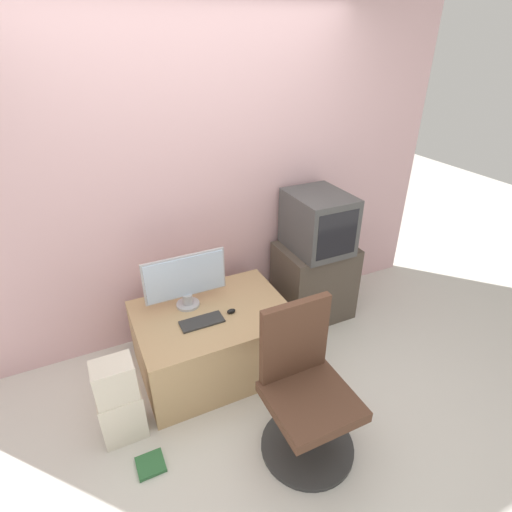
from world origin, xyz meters
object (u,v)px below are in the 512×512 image
at_px(office_chair, 305,396).
at_px(book, 151,464).
at_px(keyboard, 202,322).
at_px(crt_tv, 318,222).
at_px(main_monitor, 185,280).
at_px(mouse, 231,311).
at_px(cardboard_box_lower, 122,414).

height_order(office_chair, book, office_chair).
relative_size(keyboard, crt_tv, 0.55).
xyz_separation_m(main_monitor, book, (-0.52, -0.77, -0.73)).
distance_m(keyboard, mouse, 0.22).
relative_size(mouse, crt_tv, 0.12).
bearing_deg(office_chair, main_monitor, 111.60).
xyz_separation_m(keyboard, book, (-0.54, -0.54, -0.51)).
relative_size(main_monitor, cardboard_box_lower, 1.74).
xyz_separation_m(main_monitor, crt_tv, (1.17, 0.09, 0.19)).
bearing_deg(main_monitor, mouse, -42.45).
bearing_deg(mouse, cardboard_box_lower, -163.89).
bearing_deg(office_chair, crt_tv, 55.11).
relative_size(main_monitor, mouse, 9.34).
relative_size(office_chair, book, 6.01).
bearing_deg(mouse, keyboard, -177.07).
distance_m(crt_tv, book, 2.10).
bearing_deg(cardboard_box_lower, main_monitor, 37.99).
height_order(office_chair, cardboard_box_lower, office_chair).
bearing_deg(book, crt_tv, 27.21).
xyz_separation_m(crt_tv, cardboard_box_lower, (-1.78, -0.57, -0.75)).
distance_m(office_chair, book, 1.02).
bearing_deg(crt_tv, mouse, -160.92).
relative_size(keyboard, mouse, 4.70).
relative_size(crt_tv, office_chair, 0.56).
bearing_deg(mouse, office_chair, -79.00).
bearing_deg(cardboard_box_lower, crt_tv, 17.66).
height_order(keyboard, book, keyboard).
relative_size(keyboard, office_chair, 0.31).
distance_m(main_monitor, book, 1.18).
xyz_separation_m(crt_tv, office_chair, (-0.77, -1.10, -0.53)).
distance_m(crt_tv, cardboard_box_lower, 2.01).
bearing_deg(main_monitor, book, -123.66).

